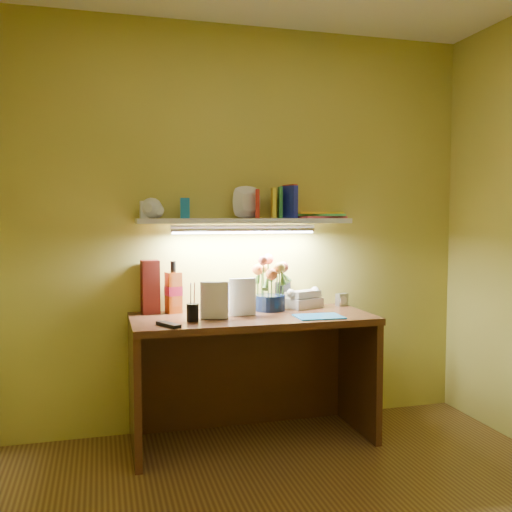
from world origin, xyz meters
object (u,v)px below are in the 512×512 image
at_px(telephone, 303,298).
at_px(whisky_bottle, 173,287).
at_px(flower_bouquet, 270,283).
at_px(desk_clock, 342,300).
at_px(desk, 253,378).

bearing_deg(telephone, whisky_bottle, 157.54).
height_order(flower_bouquet, whisky_bottle, flower_bouquet).
xyz_separation_m(telephone, desk_clock, (0.27, 0.01, -0.02)).
bearing_deg(flower_bouquet, telephone, 10.22).
distance_m(flower_bouquet, whisky_bottle, 0.58).
relative_size(desk, telephone, 6.65).
relative_size(desk, flower_bouquet, 4.19).
xyz_separation_m(desk_clock, whisky_bottle, (-1.08, 0.02, 0.12)).
height_order(desk_clock, whisky_bottle, whisky_bottle).
bearing_deg(telephone, desk, -174.78).
distance_m(flower_bouquet, telephone, 0.26).
bearing_deg(telephone, flower_bouquet, 169.55).
height_order(desk, desk_clock, desk_clock).
distance_m(telephone, desk_clock, 0.27).
height_order(desk, whisky_bottle, whisky_bottle).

